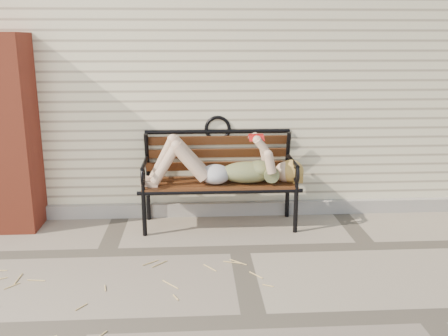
{
  "coord_description": "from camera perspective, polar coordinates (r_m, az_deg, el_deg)",
  "views": [
    {
      "loc": [
        -0.41,
        -4.37,
        1.93
      ],
      "look_at": [
        -0.12,
        0.48,
        0.68
      ],
      "focal_mm": 40.0,
      "sensor_mm": 36.0,
      "label": 1
    }
  ],
  "objects": [
    {
      "name": "garden_bench",
      "position": [
        5.29,
        -0.6,
        0.28
      ],
      "size": [
        1.75,
        0.7,
        1.13
      ],
      "color": "black",
      "rests_on": "ground"
    },
    {
      "name": "brick_pillar",
      "position": [
        5.54,
        -23.42,
        3.6
      ],
      "size": [
        0.5,
        0.5,
        2.0
      ],
      "primitive_type": "cube",
      "color": "#A23B24",
      "rests_on": "ground"
    },
    {
      "name": "straw_scatter",
      "position": [
        3.96,
        -12.04,
        -14.94
      ],
      "size": [
        2.95,
        1.68,
        0.01
      ],
      "color": "#D8B669",
      "rests_on": "ground"
    },
    {
      "name": "house_wall",
      "position": [
        7.39,
        -0.28,
        11.13
      ],
      "size": [
        8.0,
        4.0,
        3.0
      ],
      "primitive_type": "cube",
      "color": "beige",
      "rests_on": "ground"
    },
    {
      "name": "foundation_strip",
      "position": [
        5.67,
        0.88,
        -4.64
      ],
      "size": [
        8.0,
        0.1,
        0.15
      ],
      "primitive_type": "cube",
      "color": "#9F9A90",
      "rests_on": "ground"
    },
    {
      "name": "reading_woman",
      "position": [
        5.14,
        -0.36,
        0.32
      ],
      "size": [
        1.65,
        0.37,
        0.52
      ],
      "color": "#0B384F",
      "rests_on": "ground"
    },
    {
      "name": "ground",
      "position": [
        4.79,
        1.76,
        -9.28
      ],
      "size": [
        80.0,
        80.0,
        0.0
      ],
      "primitive_type": "plane",
      "color": "gray",
      "rests_on": "ground"
    }
  ]
}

